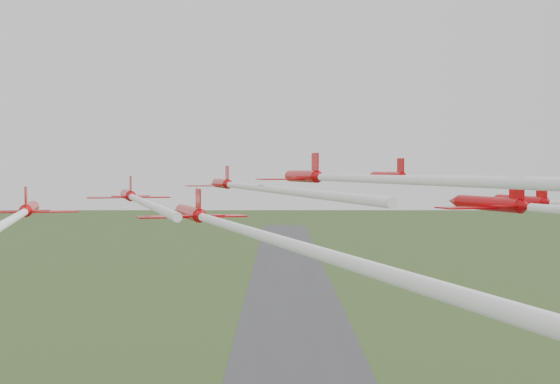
{
  "coord_description": "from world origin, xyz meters",
  "views": [
    {
      "loc": [
        -5.04,
        -79.77,
        52.16
      ],
      "look_at": [
        -4.97,
        1.77,
        49.8
      ],
      "focal_mm": 50.0,
      "sensor_mm": 36.0,
      "label": 1
    }
  ],
  "objects_px": {
    "jet_lead": "(246,186)",
    "jet_row4_left": "(226,224)",
    "jet_row2_right": "(446,178)",
    "jet_row3_left": "(21,214)",
    "jet_row4_right": "(551,209)",
    "jet_row2_left": "(135,198)",
    "jet_row3_mid": "(342,178)"
  },
  "relations": [
    {
      "from": "jet_lead",
      "to": "jet_row4_left",
      "type": "height_order",
      "value": "jet_lead"
    },
    {
      "from": "jet_row2_right",
      "to": "jet_row3_left",
      "type": "height_order",
      "value": "jet_row2_right"
    },
    {
      "from": "jet_row2_right",
      "to": "jet_row4_left",
      "type": "height_order",
      "value": "jet_row2_right"
    },
    {
      "from": "jet_lead",
      "to": "jet_row4_right",
      "type": "bearing_deg",
      "value": -60.18
    },
    {
      "from": "jet_row4_left",
      "to": "jet_row4_right",
      "type": "xyz_separation_m",
      "value": [
        23.65,
        11.48,
        0.36
      ]
    },
    {
      "from": "jet_lead",
      "to": "jet_row4_right",
      "type": "xyz_separation_m",
      "value": [
        23.99,
        -25.56,
        -1.12
      ]
    },
    {
      "from": "jet_row3_left",
      "to": "jet_row4_right",
      "type": "distance_m",
      "value": 40.94
    },
    {
      "from": "jet_row2_left",
      "to": "jet_row2_right",
      "type": "bearing_deg",
      "value": -7.59
    },
    {
      "from": "jet_row2_right",
      "to": "jet_row3_mid",
      "type": "distance_m",
      "value": 15.32
    },
    {
      "from": "jet_row4_left",
      "to": "jet_row4_right",
      "type": "height_order",
      "value": "jet_row4_right"
    },
    {
      "from": "jet_row3_mid",
      "to": "jet_row4_left",
      "type": "distance_m",
      "value": 21.8
    },
    {
      "from": "jet_lead",
      "to": "jet_row2_left",
      "type": "xyz_separation_m",
      "value": [
        -10.02,
        -10.63,
        -0.89
      ]
    },
    {
      "from": "jet_lead",
      "to": "jet_row3_left",
      "type": "height_order",
      "value": "jet_lead"
    },
    {
      "from": "jet_row2_right",
      "to": "jet_row4_right",
      "type": "height_order",
      "value": "jet_row2_right"
    },
    {
      "from": "jet_row3_left",
      "to": "jet_row4_right",
      "type": "relative_size",
      "value": 0.96
    },
    {
      "from": "jet_row3_mid",
      "to": "jet_row3_left",
      "type": "bearing_deg",
      "value": 176.66
    },
    {
      "from": "jet_row2_left",
      "to": "jet_row4_left",
      "type": "xyz_separation_m",
      "value": [
        10.36,
        -26.41,
        -0.59
      ]
    },
    {
      "from": "jet_row2_left",
      "to": "jet_row4_left",
      "type": "distance_m",
      "value": 28.37
    },
    {
      "from": "jet_lead",
      "to": "jet_row4_left",
      "type": "relative_size",
      "value": 1.29
    },
    {
      "from": "jet_row3_left",
      "to": "jet_row4_left",
      "type": "bearing_deg",
      "value": -53.25
    },
    {
      "from": "jet_lead",
      "to": "jet_row4_right",
      "type": "relative_size",
      "value": 1.47
    },
    {
      "from": "jet_row3_mid",
      "to": "jet_lead",
      "type": "bearing_deg",
      "value": 102.22
    },
    {
      "from": "jet_row2_left",
      "to": "jet_row4_right",
      "type": "bearing_deg",
      "value": -38.74
    },
    {
      "from": "jet_row2_left",
      "to": "jet_row2_right",
      "type": "xyz_separation_m",
      "value": [
        30.12,
        3.94,
        1.88
      ]
    },
    {
      "from": "jet_row2_left",
      "to": "jet_row2_right",
      "type": "distance_m",
      "value": 30.43
    },
    {
      "from": "jet_row3_left",
      "to": "jet_row2_right",
      "type": "bearing_deg",
      "value": 10.08
    },
    {
      "from": "jet_row2_left",
      "to": "jet_row4_left",
      "type": "relative_size",
      "value": 0.89
    },
    {
      "from": "jet_lead",
      "to": "jet_row3_mid",
      "type": "distance_m",
      "value": 19.4
    },
    {
      "from": "jet_row2_left",
      "to": "jet_lead",
      "type": "bearing_deg",
      "value": 31.65
    },
    {
      "from": "jet_row2_right",
      "to": "jet_row4_right",
      "type": "bearing_deg",
      "value": -93.52
    },
    {
      "from": "jet_row2_right",
      "to": "jet_row3_mid",
      "type": "bearing_deg",
      "value": -151.95
    },
    {
      "from": "jet_row3_left",
      "to": "jet_row4_right",
      "type": "xyz_separation_m",
      "value": [
        40.83,
        -2.93,
        0.57
      ]
    }
  ]
}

